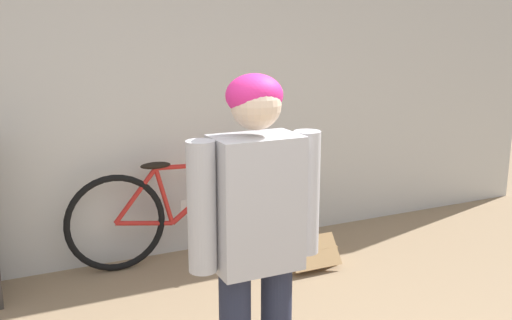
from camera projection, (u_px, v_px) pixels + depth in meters
name	position (u px, v px, depth m)	size (l,w,h in m)	color
wall_back	(106.00, 88.00, 4.21)	(8.00, 0.07, 2.60)	silver
person	(256.00, 227.00, 2.48)	(0.59, 0.24, 1.56)	#23283D
bicycle	(189.00, 211.00, 4.44)	(1.80, 0.46, 0.79)	black
cardboard_box	(299.00, 250.00, 4.50)	(0.40, 0.53, 0.24)	tan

